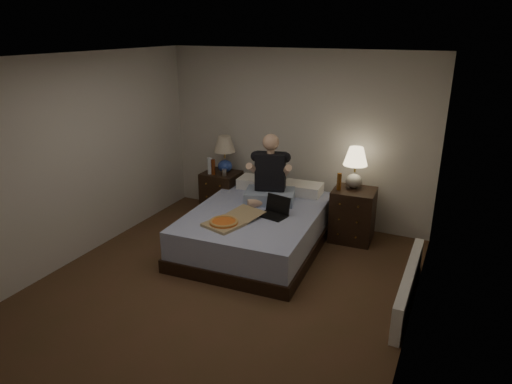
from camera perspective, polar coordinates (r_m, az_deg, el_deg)
The scene contains 19 objects.
floor at distance 5.28m, azimuth -4.27°, elevation -11.77°, with size 4.00×4.50×0.00m, color brown.
ceiling at distance 4.50m, azimuth -5.11°, elevation 16.41°, with size 4.00×4.50×0.00m, color white.
wall_back at distance 6.71m, azimuth 4.97°, elevation 6.79°, with size 4.00×2.50×0.00m, color silver.
wall_front at distance 3.18m, azimuth -25.54°, elevation -10.85°, with size 4.00×2.50×0.00m, color silver.
wall_left at distance 5.96m, azimuth -21.62°, elevation 3.75°, with size 4.50×2.50×0.00m, color silver.
wall_right at distance 4.18m, azimuth 19.93°, elevation -2.68°, with size 4.50×2.50×0.00m, color silver.
bed at distance 6.03m, azimuth 0.04°, elevation -4.63°, with size 1.58×2.10×0.53m, color #586AB0.
nightstand_left at distance 7.06m, azimuth -4.32°, elevation -0.22°, with size 0.53×0.48×0.69m, color black.
nightstand_right at distance 6.34m, azimuth 11.99°, elevation -2.82°, with size 0.56×0.50×0.72m, color black.
lamp_left at distance 6.89m, azimuth -3.93°, elevation 4.74°, with size 0.32×0.32×0.56m, color #2A449D, non-canonical shape.
lamp_right at distance 6.22m, azimuth 12.27°, elevation 2.99°, with size 0.32×0.32×0.56m, color gray, non-canonical shape.
water_bottle at distance 6.87m, azimuth -5.79°, elevation 3.28°, with size 0.07×0.07×0.25m, color silver.
soda_can at distance 6.79m, azimuth -4.00°, elevation 2.48°, with size 0.07×0.07×0.10m, color beige.
beer_bottle_left at distance 6.84m, azimuth -5.37°, elevation 3.14°, with size 0.06×0.06×0.23m, color #5F280D.
beer_bottle_right at distance 6.15m, azimuth 10.35°, elevation 1.30°, with size 0.06×0.06×0.23m, color #5E330D.
person at distance 6.07m, azimuth 1.77°, elevation 2.88°, with size 0.66×0.52×0.93m, color black, non-canonical shape.
laptop at distance 5.71m, azimuth 2.11°, elevation -1.94°, with size 0.34×0.28×0.24m, color black, non-canonical shape.
pizza_box at distance 5.48m, azimuth -4.05°, elevation -3.83°, with size 0.40×0.76×0.08m, color tan, non-canonical shape.
radiator at distance 5.17m, azimuth 18.50°, elevation -11.06°, with size 0.10×1.60×0.40m, color white.
Camera 1 is at (2.26, -3.88, 2.78)m, focal length 32.00 mm.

